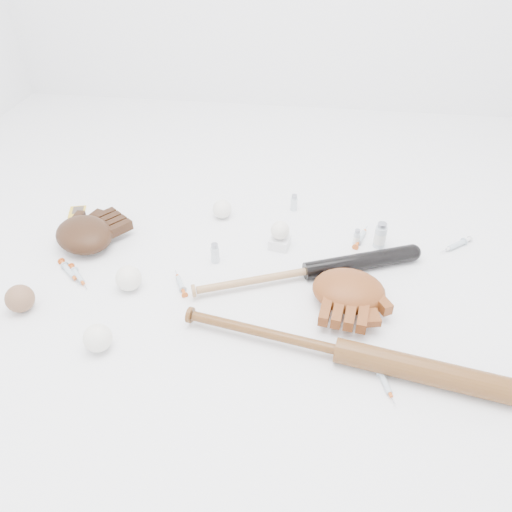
# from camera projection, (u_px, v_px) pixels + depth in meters

# --- Properties ---
(bat_dark) EXTENTS (0.75, 0.36, 0.06)m
(bat_dark) POSITION_uv_depth(u_px,v_px,m) (308.00, 271.00, 1.58)
(bat_dark) COLOR black
(bat_dark) RESTS_ON ground
(bat_wood) EXTENTS (0.92, 0.23, 0.07)m
(bat_wood) POSITION_uv_depth(u_px,v_px,m) (339.00, 351.00, 1.31)
(bat_wood) COLOR brown
(bat_wood) RESTS_ON ground
(glove_dark) EXTENTS (0.37, 0.37, 0.09)m
(glove_dark) POSITION_uv_depth(u_px,v_px,m) (84.00, 234.00, 1.71)
(glove_dark) COLOR black
(glove_dark) RESTS_ON ground
(glove_tan) EXTENTS (0.29, 0.29, 0.09)m
(glove_tan) POSITION_uv_depth(u_px,v_px,m) (349.00, 290.00, 1.48)
(glove_tan) COLOR brown
(glove_tan) RESTS_ON ground
(trading_card) EXTENTS (0.08, 0.09, 0.00)m
(trading_card) POSITION_uv_depth(u_px,v_px,m) (77.00, 212.00, 1.91)
(trading_card) COLOR gold
(trading_card) RESTS_ON ground
(pedestal) EXTENTS (0.08, 0.08, 0.04)m
(pedestal) POSITION_uv_depth(u_px,v_px,m) (280.00, 242.00, 1.72)
(pedestal) COLOR white
(pedestal) RESTS_ON ground
(baseball_on_pedestal) EXTENTS (0.06, 0.06, 0.06)m
(baseball_on_pedestal) POSITION_uv_depth(u_px,v_px,m) (280.00, 230.00, 1.69)
(baseball_on_pedestal) COLOR white
(baseball_on_pedestal) RESTS_ON pedestal
(baseball_left) EXTENTS (0.08, 0.08, 0.08)m
(baseball_left) POSITION_uv_depth(u_px,v_px,m) (129.00, 278.00, 1.54)
(baseball_left) COLOR white
(baseball_left) RESTS_ON ground
(baseball_upper) EXTENTS (0.07, 0.07, 0.07)m
(baseball_upper) POSITION_uv_depth(u_px,v_px,m) (222.00, 209.00, 1.86)
(baseball_upper) COLOR white
(baseball_upper) RESTS_ON ground
(baseball_mid) EXTENTS (0.08, 0.08, 0.08)m
(baseball_mid) POSITION_uv_depth(u_px,v_px,m) (98.00, 338.00, 1.34)
(baseball_mid) COLOR white
(baseball_mid) RESTS_ON ground
(baseball_aged) EXTENTS (0.08, 0.08, 0.08)m
(baseball_aged) POSITION_uv_depth(u_px,v_px,m) (20.00, 299.00, 1.46)
(baseball_aged) COLOR brown
(baseball_aged) RESTS_ON ground
(syringe_0) EXTENTS (0.14, 0.13, 0.02)m
(syringe_0) POSITION_uv_depth(u_px,v_px,m) (69.00, 271.00, 1.61)
(syringe_0) COLOR #ADBCC6
(syringe_0) RESTS_ON ground
(syringe_1) EXTENTS (0.09, 0.14, 0.02)m
(syringe_1) POSITION_uv_depth(u_px,v_px,m) (180.00, 283.00, 1.57)
(syringe_1) COLOR #ADBCC6
(syringe_1) RESTS_ON ground
(syringe_2) EXTENTS (0.08, 0.16, 0.02)m
(syringe_2) POSITION_uv_depth(u_px,v_px,m) (361.00, 237.00, 1.76)
(syringe_2) COLOR #ADBCC6
(syringe_2) RESTS_ON ground
(syringe_3) EXTENTS (0.06, 0.14, 0.02)m
(syringe_3) POSITION_uv_depth(u_px,v_px,m) (385.00, 383.00, 1.26)
(syringe_3) COLOR #ADBCC6
(syringe_3) RESTS_ON ground
(syringe_4) EXTENTS (0.15, 0.13, 0.02)m
(syringe_4) POSITION_uv_depth(u_px,v_px,m) (457.00, 245.00, 1.73)
(syringe_4) COLOR #ADBCC6
(syringe_4) RESTS_ON ground
(syringe_5) EXTENTS (0.13, 0.13, 0.02)m
(syringe_5) POSITION_uv_depth(u_px,v_px,m) (78.00, 276.00, 1.59)
(syringe_5) COLOR #ADBCC6
(syringe_5) RESTS_ON ground
(vial_0) EXTENTS (0.02, 0.02, 0.06)m
(vial_0) POSITION_uv_depth(u_px,v_px,m) (357.00, 237.00, 1.73)
(vial_0) COLOR silver
(vial_0) RESTS_ON ground
(vial_1) EXTENTS (0.03, 0.03, 0.07)m
(vial_1) POSITION_uv_depth(u_px,v_px,m) (294.00, 202.00, 1.91)
(vial_1) COLOR silver
(vial_1) RESTS_ON ground
(vial_2) EXTENTS (0.03, 0.03, 0.07)m
(vial_2) POSITION_uv_depth(u_px,v_px,m) (215.00, 253.00, 1.65)
(vial_2) COLOR silver
(vial_2) RESTS_ON ground
(vial_3) EXTENTS (0.04, 0.04, 0.09)m
(vial_3) POSITION_uv_depth(u_px,v_px,m) (380.00, 235.00, 1.71)
(vial_3) COLOR silver
(vial_3) RESTS_ON ground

